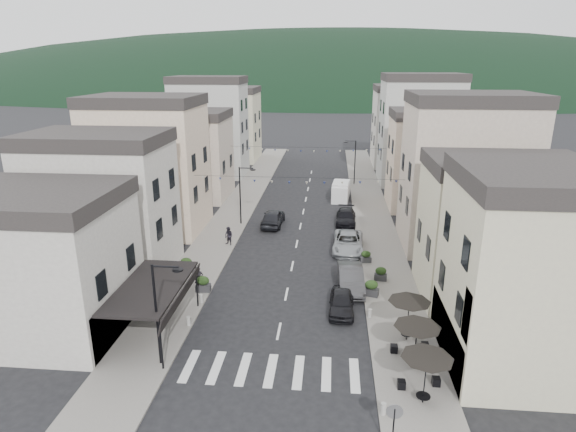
# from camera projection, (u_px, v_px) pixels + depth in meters

# --- Properties ---
(ground) EXTENTS (700.00, 700.00, 0.00)m
(ground) POSITION_uv_depth(u_px,v_px,m) (266.00, 395.00, 24.09)
(ground) COLOR black
(ground) RESTS_ON ground
(sidewalk_left) EXTENTS (4.00, 76.00, 0.12)m
(sidewalk_left) POSITION_uv_depth(u_px,v_px,m) (239.00, 207.00, 55.06)
(sidewalk_left) COLOR slate
(sidewalk_left) RESTS_ON ground
(sidewalk_right) EXTENTS (4.00, 76.00, 0.12)m
(sidewalk_right) POSITION_uv_depth(u_px,v_px,m) (371.00, 210.00, 53.76)
(sidewalk_right) COLOR slate
(sidewalk_right) RESTS_ON ground
(hill_backdrop) EXTENTS (640.00, 360.00, 70.00)m
(hill_backdrop) POSITION_uv_depth(u_px,v_px,m) (329.00, 87.00, 308.45)
(hill_backdrop) COLOR black
(hill_backdrop) RESTS_ON ground
(boutique_building) EXTENTS (12.00, 8.00, 8.00)m
(boutique_building) POSITION_uv_depth(u_px,v_px,m) (21.00, 269.00, 28.95)
(boutique_building) COLOR #AFA9A1
(boutique_building) RESTS_ON ground
(bistro_building) EXTENTS (10.00, 8.00, 10.00)m
(bistro_building) POSITION_uv_depth(u_px,v_px,m) (550.00, 281.00, 25.10)
(bistro_building) COLOR beige
(bistro_building) RESTS_ON ground
(boutique_awning) EXTENTS (3.77, 7.50, 3.28)m
(boutique_awning) POSITION_uv_depth(u_px,v_px,m) (155.00, 288.00, 28.51)
(boutique_awning) COLOR black
(boutique_awning) RESTS_ON ground
(buildings_row_left) EXTENTS (10.20, 54.16, 14.00)m
(buildings_row_left) POSITION_uv_depth(u_px,v_px,m) (190.00, 145.00, 59.26)
(buildings_row_left) COLOR #AFA9A1
(buildings_row_left) RESTS_ON ground
(buildings_row_right) EXTENTS (10.20, 54.16, 14.50)m
(buildings_row_right) POSITION_uv_depth(u_px,v_px,m) (432.00, 149.00, 55.59)
(buildings_row_right) COLOR beige
(buildings_row_right) RESTS_ON ground
(cafe_terrace) EXTENTS (2.50, 8.10, 2.53)m
(cafe_terrace) POSITION_uv_depth(u_px,v_px,m) (417.00, 331.00, 25.36)
(cafe_terrace) COLOR black
(cafe_terrace) RESTS_ON ground
(streetlamp_left_near) EXTENTS (1.70, 0.56, 6.00)m
(streetlamp_left_near) POSITION_uv_depth(u_px,v_px,m) (161.00, 305.00, 25.36)
(streetlamp_left_near) COLOR black
(streetlamp_left_near) RESTS_ON ground
(streetlamp_left_far) EXTENTS (1.70, 0.56, 6.00)m
(streetlamp_left_far) POSITION_uv_depth(u_px,v_px,m) (243.00, 190.00, 48.11)
(streetlamp_left_far) COLOR black
(streetlamp_left_far) RESTS_ON ground
(streetlamp_right_far) EXTENTS (1.70, 0.56, 6.00)m
(streetlamp_right_far) POSITION_uv_depth(u_px,v_px,m) (353.00, 158.00, 64.16)
(streetlamp_right_far) COLOR black
(streetlamp_right_far) RESTS_ON ground
(traffic_sign) EXTENTS (0.70, 0.07, 2.70)m
(traffic_sign) POSITION_uv_depth(u_px,v_px,m) (394.00, 420.00, 19.68)
(traffic_sign) COLOR black
(traffic_sign) RESTS_ON ground
(bollards) EXTENTS (11.66, 10.26, 0.60)m
(bollards) POSITION_uv_depth(u_px,v_px,m) (278.00, 329.00, 29.18)
(bollards) COLOR gray
(bollards) RESTS_ON ground
(bunting_near) EXTENTS (19.00, 0.28, 0.62)m
(bunting_near) POSITION_uv_depth(u_px,v_px,m) (298.00, 181.00, 43.21)
(bunting_near) COLOR black
(bunting_near) RESTS_ON ground
(bunting_far) EXTENTS (19.00, 0.28, 0.62)m
(bunting_far) POSITION_uv_depth(u_px,v_px,m) (307.00, 150.00, 58.38)
(bunting_far) COLOR black
(bunting_far) RESTS_ON ground
(parked_car_a) EXTENTS (1.74, 4.11, 1.39)m
(parked_car_a) POSITION_uv_depth(u_px,v_px,m) (342.00, 302.00, 31.92)
(parked_car_a) COLOR black
(parked_car_a) RESTS_ON ground
(parked_car_b) EXTENTS (1.96, 5.09, 1.66)m
(parked_car_b) POSITION_uv_depth(u_px,v_px,m) (351.00, 278.00, 35.11)
(parked_car_b) COLOR #343336
(parked_car_b) RESTS_ON ground
(parked_car_c) EXTENTS (2.82, 5.73, 1.57)m
(parked_car_c) POSITION_uv_depth(u_px,v_px,m) (348.00, 242.00, 42.21)
(parked_car_c) COLOR #919599
(parked_car_c) RESTS_ON ground
(parked_car_d) EXTENTS (2.15, 4.96, 1.42)m
(parked_car_d) POSITION_uv_depth(u_px,v_px,m) (346.00, 217.00, 49.24)
(parked_car_d) COLOR black
(parked_car_d) RESTS_ON ground
(parked_car_e) EXTENTS (2.21, 5.03, 1.69)m
(parked_car_e) POSITION_uv_depth(u_px,v_px,m) (273.00, 218.00, 48.72)
(parked_car_e) COLOR black
(parked_car_e) RESTS_ON ground
(delivery_van) EXTENTS (2.30, 4.90, 2.28)m
(delivery_van) POSITION_uv_depth(u_px,v_px,m) (341.00, 191.00, 57.83)
(delivery_van) COLOR silver
(delivery_van) RESTS_ON ground
(pedestrian_a) EXTENTS (0.73, 0.60, 1.73)m
(pedestrian_a) POSITION_uv_depth(u_px,v_px,m) (199.00, 278.00, 34.73)
(pedestrian_a) COLOR black
(pedestrian_a) RESTS_ON sidewalk_left
(pedestrian_b) EXTENTS (1.02, 0.95, 1.68)m
(pedestrian_b) POSITION_uv_depth(u_px,v_px,m) (229.00, 236.00, 43.25)
(pedestrian_b) COLOR black
(pedestrian_b) RESTS_ON sidewalk_left
(planter_la) EXTENTS (1.08, 0.63, 1.18)m
(planter_la) POSITION_uv_depth(u_px,v_px,m) (203.00, 284.00, 34.53)
(planter_la) COLOR #2E2D30
(planter_la) RESTS_ON sidewalk_left
(planter_lb) EXTENTS (1.17, 0.89, 1.16)m
(planter_lb) POSITION_uv_depth(u_px,v_px,m) (186.00, 265.00, 37.77)
(planter_lb) COLOR #2F2E31
(planter_lb) RESTS_ON sidewalk_left
(planter_ra) EXTENTS (1.00, 0.64, 1.06)m
(planter_ra) POSITION_uv_depth(u_px,v_px,m) (381.00, 274.00, 36.32)
(planter_ra) COLOR #2A2A2C
(planter_ra) RESTS_ON sidewalk_right
(planter_rb) EXTENTS (1.17, 0.86, 1.17)m
(planter_rb) POSITION_uv_depth(u_px,v_px,m) (371.00, 288.00, 33.90)
(planter_rb) COLOR #28282A
(planter_rb) RESTS_ON sidewalk_right
(planter_rc) EXTENTS (0.94, 0.61, 0.99)m
(planter_rc) POSITION_uv_depth(u_px,v_px,m) (366.00, 257.00, 39.61)
(planter_rc) COLOR #333335
(planter_rc) RESTS_ON sidewalk_right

